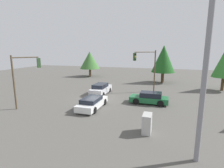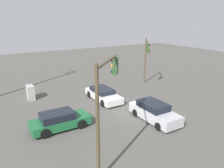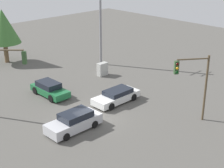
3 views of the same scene
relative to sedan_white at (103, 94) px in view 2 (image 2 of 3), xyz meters
The scene contains 7 objects.
ground_plane 3.89m from the sedan_white, 166.04° to the right, with size 80.00×80.00×0.00m, color #54514C.
sedan_white is the anchor object (origin of this frame).
sedan_green 6.67m from the sedan_white, 121.98° to the left, with size 1.87×4.37×1.36m.
sedan_silver 6.23m from the sedan_white, 167.28° to the right, with size 4.56×1.93×1.48m.
traffic_signal_main 7.80m from the sedan_white, 75.56° to the right, with size 2.43×1.80×5.63m.
traffic_signal_cross 10.58m from the sedan_white, 152.16° to the left, with size 2.86×2.87×6.10m.
electrical_cabinet 7.39m from the sedan_white, 57.48° to the left, with size 1.18×0.65×1.46m, color #B2B2AD.
Camera 2 is at (-14.47, 10.86, 8.03)m, focal length 35.00 mm.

